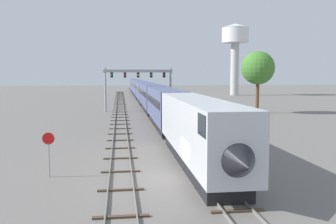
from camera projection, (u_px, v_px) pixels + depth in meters
ground_plane at (177, 179)px, 23.32m from camera, size 400.00×400.00×0.00m
track_main at (145, 104)px, 82.77m from camera, size 2.60×200.00×0.16m
track_near at (120, 113)px, 62.33m from camera, size 2.60×160.00×0.16m
passenger_train at (144, 92)px, 85.19m from camera, size 3.04×138.08×4.80m
signal_gantry at (138, 79)px, 65.33m from camera, size 12.10×0.49×7.73m
water_tower at (235, 41)px, 115.52m from camera, size 8.38×8.38×22.24m
stop_sign at (49, 148)px, 23.49m from camera, size 0.76×0.08×2.88m
trackside_tree_left at (258, 68)px, 61.95m from camera, size 5.56×5.56×10.40m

